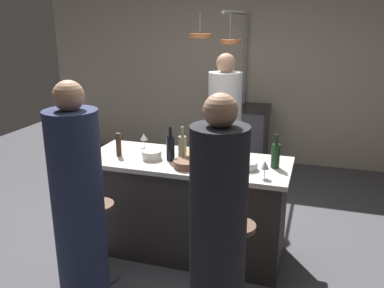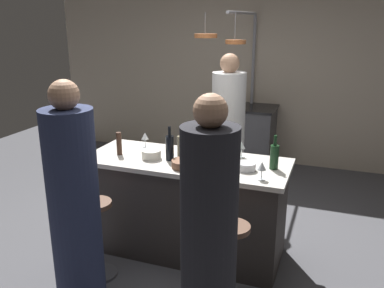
{
  "view_description": "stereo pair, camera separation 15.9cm",
  "coord_description": "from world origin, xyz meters",
  "px_view_note": "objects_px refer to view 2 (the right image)",
  "views": [
    {
      "loc": [
        1.06,
        -3.21,
        2.09
      ],
      "look_at": [
        0.0,
        0.15,
        1.0
      ],
      "focal_mm": 38.18,
      "sensor_mm": 36.0,
      "label": 1
    },
    {
      "loc": [
        1.21,
        -3.16,
        2.09
      ],
      "look_at": [
        0.0,
        0.15,
        1.0
      ],
      "focal_mm": 38.18,
      "sensor_mm": 36.0,
      "label": 2
    }
  ],
  "objects_px": {
    "guest_right": "(209,237)",
    "wine_glass_by_chef": "(242,146)",
    "wine_glass_near_right_guest": "(145,137)",
    "mixing_bowl_wooden": "(184,164)",
    "cutting_board": "(200,154)",
    "potted_plant": "(86,161)",
    "pepper_mill": "(119,144)",
    "bar_stool_left": "(98,235)",
    "guest_left": "(74,208)",
    "mixing_bowl_ceramic": "(151,154)",
    "chef": "(228,138)",
    "bar_stool_right": "(231,263)",
    "wine_bottle_amber": "(225,150)",
    "stove_range": "(247,137)",
    "mixing_bowl_steel": "(246,166)",
    "wine_bottle_red": "(274,156)",
    "wine_bottle_white": "(181,148)",
    "wine_bottle_green": "(232,148)",
    "wine_bottle_dark": "(170,147)",
    "wine_glass_near_left_guest": "(262,167)"
  },
  "relations": [
    {
      "from": "guest_right",
      "to": "wine_glass_by_chef",
      "type": "xyz_separation_m",
      "value": [
        -0.09,
        1.23,
        0.22
      ]
    },
    {
      "from": "wine_glass_near_right_guest",
      "to": "mixing_bowl_wooden",
      "type": "bearing_deg",
      "value": -35.22
    },
    {
      "from": "cutting_board",
      "to": "potted_plant",
      "type": "bearing_deg",
      "value": 153.65
    },
    {
      "from": "pepper_mill",
      "to": "wine_glass_near_right_guest",
      "type": "distance_m",
      "value": 0.3
    },
    {
      "from": "bar_stool_left",
      "to": "wine_glass_by_chef",
      "type": "bearing_deg",
      "value": 40.9
    },
    {
      "from": "guest_left",
      "to": "mixing_bowl_ceramic",
      "type": "xyz_separation_m",
      "value": [
        0.18,
        0.89,
        0.14
      ]
    },
    {
      "from": "chef",
      "to": "bar_stool_right",
      "type": "bearing_deg",
      "value": -73.5
    },
    {
      "from": "guest_right",
      "to": "wine_bottle_amber",
      "type": "distance_m",
      "value": 1.07
    },
    {
      "from": "wine_glass_by_chef",
      "to": "stove_range",
      "type": "bearing_deg",
      "value": 101.19
    },
    {
      "from": "bar_stool_right",
      "to": "wine_glass_near_right_guest",
      "type": "xyz_separation_m",
      "value": [
        -1.09,
        0.82,
        0.63
      ]
    },
    {
      "from": "bar_stool_right",
      "to": "mixing_bowl_wooden",
      "type": "relative_size",
      "value": 3.18
    },
    {
      "from": "chef",
      "to": "potted_plant",
      "type": "distance_m",
      "value": 1.99
    },
    {
      "from": "wine_bottle_amber",
      "to": "mixing_bowl_steel",
      "type": "relative_size",
      "value": 1.96
    },
    {
      "from": "stove_range",
      "to": "wine_bottle_amber",
      "type": "bearing_deg",
      "value": -81.95
    },
    {
      "from": "stove_range",
      "to": "wine_glass_near_right_guest",
      "type": "relative_size",
      "value": 6.1
    },
    {
      "from": "potted_plant",
      "to": "wine_bottle_red",
      "type": "height_order",
      "value": "wine_bottle_red"
    },
    {
      "from": "bar_stool_left",
      "to": "bar_stool_right",
      "type": "height_order",
      "value": "same"
    },
    {
      "from": "chef",
      "to": "wine_bottle_red",
      "type": "distance_m",
      "value": 1.26
    },
    {
      "from": "chef",
      "to": "wine_glass_near_right_guest",
      "type": "xyz_separation_m",
      "value": [
        -0.58,
        -0.88,
        0.2
      ]
    },
    {
      "from": "wine_bottle_red",
      "to": "wine_glass_by_chef",
      "type": "relative_size",
      "value": 1.96
    },
    {
      "from": "wine_glass_near_right_guest",
      "to": "wine_glass_by_chef",
      "type": "bearing_deg",
      "value": 1.93
    },
    {
      "from": "chef",
      "to": "pepper_mill",
      "type": "height_order",
      "value": "chef"
    },
    {
      "from": "wine_bottle_red",
      "to": "wine_glass_by_chef",
      "type": "distance_m",
      "value": 0.38
    },
    {
      "from": "guest_left",
      "to": "cutting_board",
      "type": "relative_size",
      "value": 5.35
    },
    {
      "from": "pepper_mill",
      "to": "guest_right",
      "type": "bearing_deg",
      "value": -38.58
    },
    {
      "from": "chef",
      "to": "bar_stool_left",
      "type": "bearing_deg",
      "value": -110.29
    },
    {
      "from": "potted_plant",
      "to": "wine_bottle_amber",
      "type": "relative_size",
      "value": 1.68
    },
    {
      "from": "pepper_mill",
      "to": "wine_bottle_red",
      "type": "relative_size",
      "value": 0.73
    },
    {
      "from": "chef",
      "to": "guest_right",
      "type": "xyz_separation_m",
      "value": [
        0.45,
        -2.08,
        -0.02
      ]
    },
    {
      "from": "pepper_mill",
      "to": "cutting_board",
      "type": "bearing_deg",
      "value": 19.57
    },
    {
      "from": "guest_left",
      "to": "wine_bottle_white",
      "type": "height_order",
      "value": "guest_left"
    },
    {
      "from": "bar_stool_left",
      "to": "potted_plant",
      "type": "xyz_separation_m",
      "value": [
        -1.29,
        1.73,
        -0.08
      ]
    },
    {
      "from": "chef",
      "to": "wine_glass_near_right_guest",
      "type": "relative_size",
      "value": 11.9
    },
    {
      "from": "stove_range",
      "to": "wine_bottle_white",
      "type": "relative_size",
      "value": 2.9
    },
    {
      "from": "wine_bottle_amber",
      "to": "wine_bottle_green",
      "type": "bearing_deg",
      "value": 65.78
    },
    {
      "from": "mixing_bowl_steel",
      "to": "wine_bottle_red",
      "type": "bearing_deg",
      "value": 27.79
    },
    {
      "from": "wine_bottle_dark",
      "to": "cutting_board",
      "type": "bearing_deg",
      "value": 48.43
    },
    {
      "from": "stove_range",
      "to": "guest_right",
      "type": "relative_size",
      "value": 0.53
    },
    {
      "from": "wine_bottle_dark",
      "to": "wine_glass_by_chef",
      "type": "bearing_deg",
      "value": 27.18
    },
    {
      "from": "wine_bottle_red",
      "to": "mixing_bowl_steel",
      "type": "distance_m",
      "value": 0.25
    },
    {
      "from": "wine_glass_near_left_guest",
      "to": "wine_bottle_amber",
      "type": "bearing_deg",
      "value": 143.75
    },
    {
      "from": "wine_bottle_green",
      "to": "cutting_board",
      "type": "bearing_deg",
      "value": 171.83
    },
    {
      "from": "bar_stool_left",
      "to": "wine_bottle_white",
      "type": "relative_size",
      "value": 2.21
    },
    {
      "from": "wine_bottle_white",
      "to": "chef",
      "type": "bearing_deg",
      "value": 84.35
    },
    {
      "from": "guest_right",
      "to": "bar_stool_left",
      "type": "bearing_deg",
      "value": 160.7
    },
    {
      "from": "wine_glass_near_left_guest",
      "to": "mixing_bowl_ceramic",
      "type": "height_order",
      "value": "wine_glass_near_left_guest"
    },
    {
      "from": "potted_plant",
      "to": "mixing_bowl_steel",
      "type": "bearing_deg",
      "value": -26.35
    },
    {
      "from": "mixing_bowl_ceramic",
      "to": "potted_plant",
      "type": "bearing_deg",
      "value": 142.34
    },
    {
      "from": "guest_left",
      "to": "wine_bottle_red",
      "type": "xyz_separation_m",
      "value": [
        1.24,
        1.0,
        0.21
      ]
    },
    {
      "from": "potted_plant",
      "to": "bar_stool_right",
      "type": "bearing_deg",
      "value": -35.51
    }
  ]
}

